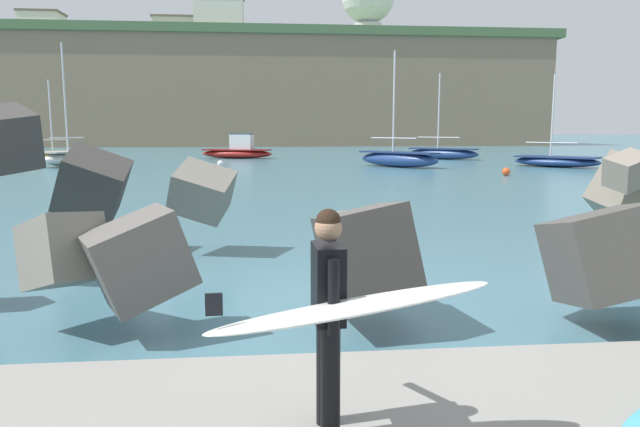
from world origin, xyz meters
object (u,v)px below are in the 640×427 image
at_px(radar_dome, 368,0).
at_px(station_building_west, 177,31).
at_px(boat_far_left, 443,153).
at_px(station_building_central, 43,28).
at_px(boat_mid_left, 57,155).
at_px(boat_far_right, 557,161).
at_px(boat_mid_centre, 73,158).
at_px(boat_mid_right, 238,151).
at_px(surfer_with_board, 335,308).
at_px(mooring_buoy_inner, 506,172).
at_px(mooring_buoy_middle, 220,164).
at_px(station_building_east, 220,13).
at_px(boat_near_right, 398,158).

distance_m(radar_dome, station_building_west, 32.07).
bearing_deg(boat_far_left, station_building_central, 132.51).
height_order(boat_mid_left, boat_far_right, boat_mid_left).
distance_m(boat_mid_centre, boat_mid_right, 14.23).
distance_m(surfer_with_board, mooring_buoy_inner, 29.57).
xyz_separation_m(boat_mid_centre, boat_far_right, (32.47, -3.88, -0.18)).
bearing_deg(mooring_buoy_middle, boat_mid_centre, 170.03).
xyz_separation_m(mooring_buoy_middle, station_building_central, (-32.72, 63.04, 18.55)).
xyz_separation_m(boat_far_left, boat_far_right, (4.66, -10.09, -0.11)).
height_order(boat_mid_right, boat_far_left, boat_far_left).
xyz_separation_m(mooring_buoy_inner, station_building_east, (-19.31, 58.83, 18.94)).
distance_m(boat_far_left, mooring_buoy_middle, 19.46).
relative_size(surfer_with_board, boat_mid_left, 0.34).
bearing_deg(boat_mid_left, boat_mid_right, 11.53).
bearing_deg(boat_near_right, mooring_buoy_middle, 174.21).
relative_size(boat_mid_right, station_building_west, 0.82).
height_order(boat_far_right, radar_dome, radar_dome).
height_order(mooring_buoy_inner, mooring_buoy_middle, same).
distance_m(boat_mid_centre, station_building_east, 52.33).
relative_size(boat_near_right, station_building_east, 0.91).
bearing_deg(surfer_with_board, station_building_central, 110.15).
xyz_separation_m(boat_mid_centre, station_building_central, (-22.65, 61.27, 18.18)).
xyz_separation_m(mooring_buoy_inner, radar_dome, (4.27, 67.74, 23.15)).
bearing_deg(boat_mid_left, radar_dome, 56.54).
bearing_deg(boat_mid_left, surfer_with_board, -69.10).
height_order(boat_mid_centre, station_building_east, station_building_east).
xyz_separation_m(boat_far_left, station_building_west, (-28.83, 54.92, 18.02)).
bearing_deg(boat_mid_left, mooring_buoy_inner, -29.84).
xyz_separation_m(station_building_west, station_building_east, (7.90, -12.69, 0.62)).
xyz_separation_m(boat_near_right, boat_mid_right, (-11.12, 12.26, 0.06)).
bearing_deg(radar_dome, boat_mid_centre, -117.98).
bearing_deg(station_building_west, mooring_buoy_inner, -69.17).
bearing_deg(surfer_with_board, boat_mid_centre, 109.93).
xyz_separation_m(boat_mid_centre, radar_dome, (30.46, 57.34, 22.78)).
bearing_deg(boat_mid_centre, boat_far_left, 12.60).
bearing_deg(boat_mid_left, boat_far_right, -16.16).
height_order(boat_near_right, boat_mid_centre, boat_mid_centre).
bearing_deg(station_building_west, station_building_central, 179.65).
distance_m(station_building_west, station_building_central, 21.63).
xyz_separation_m(boat_far_left, station_building_central, (-50.46, 55.05, 18.25)).
height_order(boat_far_left, mooring_buoy_middle, boat_far_left).
bearing_deg(boat_near_right, station_building_west, 109.67).
distance_m(radar_dome, station_building_central, 53.45).
relative_size(boat_mid_centre, boat_far_left, 1.16).
xyz_separation_m(mooring_buoy_middle, station_building_west, (-11.09, 62.90, 18.32)).
height_order(surfer_with_board, boat_far_left, boat_far_left).
relative_size(mooring_buoy_inner, station_building_west, 0.06).
height_order(mooring_buoy_inner, station_building_central, station_building_central).
distance_m(boat_mid_right, boat_far_left, 17.31).
height_order(boat_mid_left, boat_mid_right, boat_mid_left).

